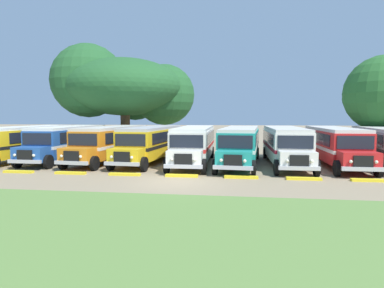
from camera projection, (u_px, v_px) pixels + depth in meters
name	position (u px, v px, depth m)	size (l,w,h in m)	color
ground_plane	(177.00, 182.00, 18.47)	(220.00, 220.00, 0.00)	#937F60
foreground_grass_strip	(134.00, 231.00, 10.68)	(80.00, 10.02, 0.01)	olive
parked_bus_slot_0	(26.00, 141.00, 27.62)	(3.28, 10.93, 2.82)	yellow
parked_bus_slot_1	(68.00, 141.00, 27.89)	(2.80, 10.85, 2.82)	#23519E
parked_bus_slot_2	(111.00, 142.00, 27.19)	(3.53, 10.97, 2.82)	orange
parked_bus_slot_3	(151.00, 142.00, 26.76)	(3.45, 10.96, 2.82)	yellow
parked_bus_slot_4	(194.00, 143.00, 25.73)	(2.75, 10.85, 2.82)	silver
parked_bus_slot_5	(240.00, 144.00, 25.17)	(3.50, 10.97, 2.82)	teal
parked_bus_slot_6	(285.00, 144.00, 25.07)	(2.68, 10.84, 2.82)	silver
parked_bus_slot_7	(335.00, 144.00, 24.75)	(2.72, 10.84, 2.82)	red
curb_wheelstop_1	(19.00, 172.00, 21.45)	(2.00, 0.36, 0.15)	yellow
curb_wheelstop_2	(70.00, 173.00, 20.98)	(2.00, 0.36, 0.15)	yellow
curb_wheelstop_3	(125.00, 174.00, 20.51)	(2.00, 0.36, 0.15)	yellow
curb_wheelstop_4	(182.00, 176.00, 20.03)	(2.00, 0.36, 0.15)	yellow
curb_wheelstop_5	(241.00, 177.00, 19.56)	(2.00, 0.36, 0.15)	yellow
curb_wheelstop_6	(304.00, 179.00, 19.09)	(2.00, 0.36, 0.15)	yellow
curb_wheelstop_7	(370.00, 180.00, 18.61)	(2.00, 0.36, 0.15)	yellow
broad_shade_tree	(124.00, 88.00, 36.80)	(15.17, 13.56, 11.43)	brown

